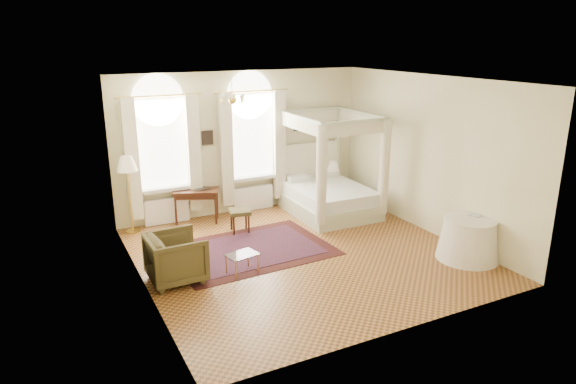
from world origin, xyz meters
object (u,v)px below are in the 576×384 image
(armchair, at_px, (176,258))
(nightstand, at_px, (333,190))
(coffee_table, at_px, (242,256))
(writing_desk, at_px, (196,194))
(floor_lamp, at_px, (127,168))
(canopy_bed, at_px, (330,192))
(stool, at_px, (240,213))
(side_table, at_px, (469,239))

(armchair, bearing_deg, nightstand, -62.45)
(nightstand, distance_m, coffee_table, 4.63)
(writing_desk, height_order, coffee_table, writing_desk)
(nightstand, xyz_separation_m, armchair, (-4.74, -2.61, 0.13))
(coffee_table, height_order, floor_lamp, floor_lamp)
(canopy_bed, relative_size, stool, 4.67)
(writing_desk, relative_size, armchair, 1.21)
(nightstand, height_order, side_table, side_table)
(writing_desk, distance_m, stool, 1.22)
(stool, distance_m, armchair, 2.49)
(nightstand, distance_m, side_table, 4.21)
(writing_desk, bearing_deg, stool, -57.94)
(nightstand, distance_m, writing_desk, 3.56)
(nightstand, bearing_deg, stool, -162.29)
(stool, relative_size, armchair, 0.55)
(coffee_table, relative_size, floor_lamp, 0.36)
(coffee_table, bearing_deg, floor_lamp, 114.40)
(coffee_table, distance_m, side_table, 4.25)
(floor_lamp, bearing_deg, armchair, -84.96)
(nightstand, bearing_deg, coffee_table, -141.85)
(stool, distance_m, coffee_table, 2.07)
(stool, xyz_separation_m, floor_lamp, (-2.07, 1.02, 1.02))
(armchair, height_order, side_table, armchair)
(side_table, bearing_deg, floor_lamp, 141.50)
(stool, bearing_deg, nightstand, 17.71)
(writing_desk, bearing_deg, side_table, -47.34)
(writing_desk, distance_m, floor_lamp, 1.64)
(canopy_bed, bearing_deg, coffee_table, -145.95)
(writing_desk, bearing_deg, nightstand, -1.42)
(canopy_bed, relative_size, coffee_table, 3.91)
(writing_desk, bearing_deg, canopy_bed, -16.46)
(armchair, relative_size, coffee_table, 1.53)
(coffee_table, bearing_deg, nightstand, 38.15)
(nightstand, bearing_deg, canopy_bed, -126.16)
(writing_desk, distance_m, armchair, 2.96)
(nightstand, height_order, armchair, armchair)
(writing_desk, xyz_separation_m, armchair, (-1.20, -2.70, -0.22))
(side_table, bearing_deg, canopy_bed, 105.98)
(armchair, height_order, floor_lamp, floor_lamp)
(stool, distance_m, side_table, 4.64)
(stool, height_order, armchair, armchair)
(canopy_bed, xyz_separation_m, stool, (-2.33, -0.14, -0.13))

